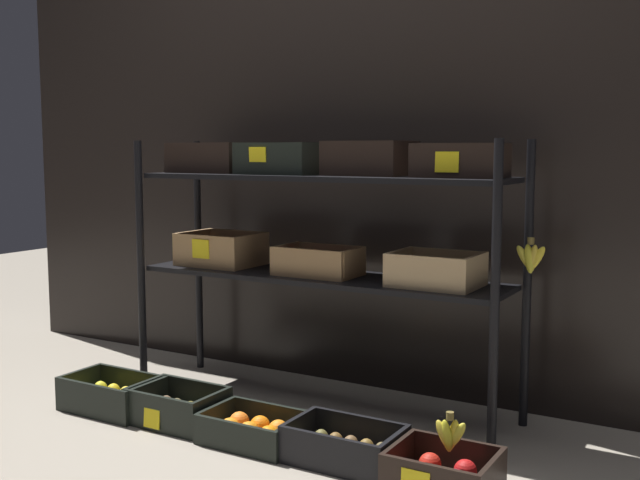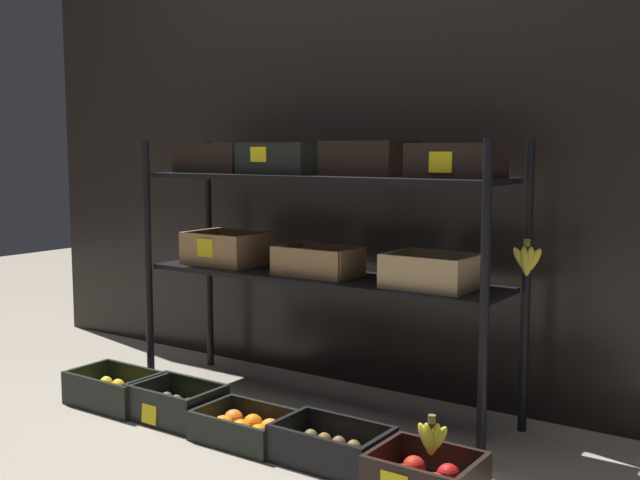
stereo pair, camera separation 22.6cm
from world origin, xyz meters
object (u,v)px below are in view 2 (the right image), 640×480
display_rack (318,219)px  crate_ground_right_kiwi (332,449)px  crate_ground_kiwi (176,406)px  banana_bunch_loose (432,438)px  crate_ground_apple_red (425,477)px  crate_ground_lemon (116,392)px  crate_ground_orange (246,428)px

display_rack → crate_ground_right_kiwi: size_ratio=4.42×
crate_ground_kiwi → banana_bunch_loose: bearing=-1.2°
crate_ground_apple_red → banana_bunch_loose: (0.02, -0.00, 0.13)m
crate_ground_lemon → crate_ground_right_kiwi: size_ratio=1.01×
crate_ground_lemon → crate_ground_right_kiwi: (1.05, 0.01, -0.00)m
crate_ground_apple_red → banana_bunch_loose: banana_bunch_loose is taller
crate_ground_orange → banana_bunch_loose: (0.73, -0.01, 0.13)m
crate_ground_kiwi → banana_bunch_loose: 1.10m
crate_ground_lemon → crate_ground_orange: bearing=-0.1°
display_rack → banana_bunch_loose: bearing=-32.7°
display_rack → crate_ground_apple_red: size_ratio=5.18×
crate_ground_lemon → banana_bunch_loose: (1.42, -0.01, 0.12)m
display_rack → crate_ground_right_kiwi: 0.93m
display_rack → crate_ground_kiwi: display_rack is taller
crate_ground_lemon → banana_bunch_loose: 1.42m
crate_ground_orange → banana_bunch_loose: banana_bunch_loose is taller
crate_ground_kiwi → crate_ground_lemon: bearing=-177.4°
crate_ground_kiwi → crate_ground_orange: crate_ground_kiwi is taller
crate_ground_orange → crate_ground_kiwi: bearing=177.6°
crate_ground_kiwi → crate_ground_orange: 0.36m
crate_ground_orange → banana_bunch_loose: size_ratio=2.78×
display_rack → banana_bunch_loose: display_rack is taller
crate_ground_lemon → crate_ground_right_kiwi: 1.05m
crate_ground_lemon → crate_ground_right_kiwi: crate_ground_lemon is taller
crate_ground_right_kiwi → crate_ground_lemon: bearing=-179.6°
crate_ground_kiwi → crate_ground_right_kiwi: size_ratio=0.92×
crate_ground_lemon → crate_ground_apple_red: size_ratio=1.18×
crate_ground_kiwi → crate_ground_orange: bearing=-2.4°
crate_ground_lemon → crate_ground_orange: 0.69m
crate_ground_apple_red → banana_bunch_loose: bearing=-1.2°
crate_ground_kiwi → crate_ground_apple_red: (1.07, -0.02, -0.01)m
display_rack → crate_ground_kiwi: bearing=-127.4°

